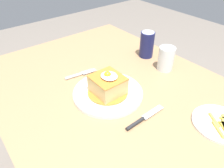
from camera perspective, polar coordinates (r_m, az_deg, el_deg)
name	(u,v)px	position (r m, az deg, el deg)	size (l,w,h in m)	color
dining_table	(125,119)	(0.86, 3.47, -9.39)	(1.26, 0.83, 0.73)	#A87F56
main_plate	(108,93)	(0.79, -1.13, -2.34)	(0.26, 0.26, 0.02)	white
sandwich_meal	(108,85)	(0.77, -1.15, -0.23)	(0.15, 0.15, 0.09)	orange
fork	(78,75)	(0.90, -9.12, 2.52)	(0.03, 0.14, 0.01)	silver
knife	(140,120)	(0.70, 7.72, -9.70)	(0.02, 0.17, 0.01)	#262628
soda_can	(147,44)	(1.03, 9.42, 10.53)	(0.07, 0.07, 0.12)	#191E51
drinking_glass	(166,60)	(0.95, 14.36, 6.28)	(0.07, 0.07, 0.10)	silver
side_plate_fries	(220,123)	(0.76, 27.18, -9.49)	(0.17, 0.17, 0.02)	white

